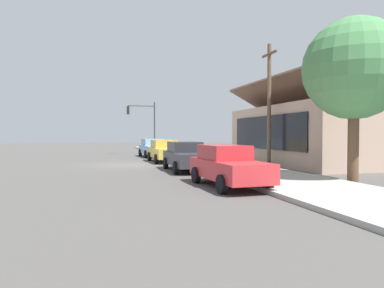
% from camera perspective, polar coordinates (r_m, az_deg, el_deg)
% --- Properties ---
extents(ground_plane, '(120.00, 120.00, 0.00)m').
position_cam_1_polar(ground_plane, '(23.74, -10.15, -3.31)').
color(ground_plane, '#4C4947').
extents(sidewalk_curb, '(60.00, 4.20, 0.16)m').
position_cam_1_polar(sidewalk_curb, '(24.84, 2.84, -2.89)').
color(sidewalk_curb, '#A3A099').
rests_on(sidewalk_curb, ground).
extents(car_skyblue, '(4.70, 2.26, 1.59)m').
position_cam_1_polar(car_skyblue, '(31.80, -6.23, -0.58)').
color(car_skyblue, '#8CB7E0').
rests_on(car_skyblue, ground).
extents(car_mustard, '(4.74, 2.07, 1.59)m').
position_cam_1_polar(car_mustard, '(25.91, -4.38, -1.07)').
color(car_mustard, gold).
rests_on(car_mustard, ground).
extents(car_charcoal, '(4.93, 2.09, 1.59)m').
position_cam_1_polar(car_charcoal, '(19.66, -0.96, -1.92)').
color(car_charcoal, '#2D3035').
rests_on(car_charcoal, ground).
extents(car_cherry, '(4.63, 2.07, 1.59)m').
position_cam_1_polar(car_cherry, '(13.81, 5.70, -3.44)').
color(car_cherry, red).
rests_on(car_cherry, ground).
extents(storefront_building, '(12.73, 6.68, 5.70)m').
position_cam_1_polar(storefront_building, '(25.57, 18.13, 1.65)').
color(storefront_building, tan).
rests_on(storefront_building, ground).
extents(shade_tree, '(4.16, 4.16, 6.78)m').
position_cam_1_polar(shade_tree, '(16.30, 24.51, 10.82)').
color(shade_tree, brown).
rests_on(shade_tree, ground).
extents(traffic_light_main, '(0.37, 2.79, 5.20)m').
position_cam_1_polar(traffic_light_main, '(35.56, -7.71, 3.95)').
color(traffic_light_main, '#383833').
rests_on(traffic_light_main, ground).
extents(utility_pole_wooden, '(1.80, 0.24, 7.50)m').
position_cam_1_polar(utility_pole_wooden, '(22.38, 12.24, 6.45)').
color(utility_pole_wooden, brown).
rests_on(utility_pole_wooden, ground).
extents(fire_hydrant_red, '(0.22, 0.22, 0.71)m').
position_cam_1_polar(fire_hydrant_red, '(20.64, 2.51, -2.64)').
color(fire_hydrant_red, red).
rests_on(fire_hydrant_red, sidewalk_curb).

